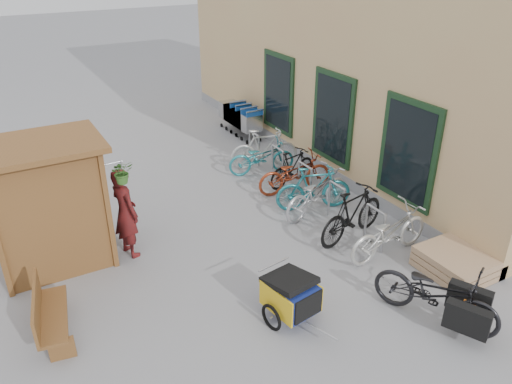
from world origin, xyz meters
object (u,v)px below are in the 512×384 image
pallet_stack (454,263)px  child_trailer (291,294)px  bike_6 (261,157)px  bike_0 (389,232)px  bike_1 (352,214)px  bike_7 (264,149)px  bench (47,314)px  kiosk (40,190)px  cargo_bike (438,294)px  bike_4 (295,173)px  person_kiosk (126,213)px  bike_5 (292,167)px  bike_2 (316,192)px  shopping_carts (240,116)px  bike_3 (314,188)px

pallet_stack → child_trailer: (-3.25, 0.45, 0.26)m
bike_6 → bike_0: bearing=-162.6°
bike_1 → bike_7: bearing=-15.3°
bench → child_trailer: 3.71m
bike_1 → kiosk: bearing=57.8°
cargo_bike → bike_4: (0.56, 4.92, -0.03)m
pallet_stack → person_kiosk: bearing=144.4°
pallet_stack → bike_6: bearing=99.2°
cargo_bike → bike_6: (0.40, 6.22, -0.06)m
bike_5 → bike_6: size_ratio=0.87×
bike_2 → bike_4: (0.15, 1.10, -0.02)m
bike_7 → child_trailer: bearing=171.3°
shopping_carts → child_trailer: (-3.25, -7.91, -0.14)m
person_kiosk → bike_1: (4.08, -1.66, -0.34)m
bike_0 → bike_6: size_ratio=1.11×
person_kiosk → cargo_bike: bearing=-155.3°
pallet_stack → person_kiosk: size_ratio=0.67×
kiosk → bike_6: 5.74m
person_kiosk → bike_0: 4.98m
child_trailer → bike_0: 2.68m
bike_0 → bike_4: size_ratio=1.04×
cargo_bike → bike_5: 5.34m
child_trailer → bike_5: (2.71, 4.11, -0.02)m
bench → bike_2: 5.92m
pallet_stack → bike_0: (-0.64, 1.06, 0.29)m
bike_3 → bike_5: (0.29, 1.30, -0.06)m
bench → cargo_bike: size_ratio=0.68×
kiosk → person_kiosk: (1.33, -0.34, -0.66)m
bench → bike_4: size_ratio=0.77×
bike_0 → bike_5: bike_0 is taller
bike_3 → bike_5: bearing=6.4°
shopping_carts → bike_1: bike_1 is taller
child_trailer → person_kiosk: bearing=109.9°
pallet_stack → bench: bearing=164.3°
shopping_carts → bike_7: (-0.64, -2.59, -0.06)m
bike_2 → shopping_carts: bearing=-23.5°
person_kiosk → bike_0: bearing=-135.9°
person_kiosk → bike_2: person_kiosk is taller
pallet_stack → bike_0: bike_0 is taller
child_trailer → bike_2: bearing=39.2°
bike_2 → bike_0: bearing=172.6°
bike_0 → bike_2: same height
bench → bike_5: (6.13, 2.69, 0.01)m
bike_7 → shopping_carts: bearing=3.6°
bike_0 → child_trailer: bearing=99.7°
bike_2 → bike_4: 1.11m
shopping_carts → bike_1: size_ratio=1.05×
pallet_stack → bike_7: size_ratio=0.67×
kiosk → bench: 2.32m
child_trailer → shopping_carts: bearing=58.8°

